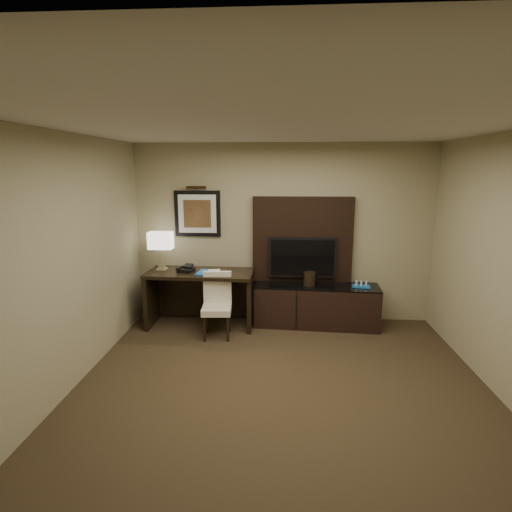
# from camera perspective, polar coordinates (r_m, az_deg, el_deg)

# --- Properties ---
(floor) EXTENTS (4.50, 5.00, 0.01)m
(floor) POSITION_cam_1_polar(r_m,az_deg,el_deg) (4.24, 3.65, -21.04)
(floor) COLOR #312416
(floor) RESTS_ON ground
(ceiling) EXTENTS (4.50, 5.00, 0.01)m
(ceiling) POSITION_cam_1_polar(r_m,az_deg,el_deg) (3.55, 4.28, 18.40)
(ceiling) COLOR silver
(ceiling) RESTS_ON wall_back
(wall_back) EXTENTS (4.50, 0.01, 2.70)m
(wall_back) POSITION_cam_1_polar(r_m,az_deg,el_deg) (6.11, 3.82, 3.20)
(wall_back) COLOR #988F67
(wall_back) RESTS_ON floor
(wall_front) EXTENTS (4.50, 0.01, 2.70)m
(wall_front) POSITION_cam_1_polar(r_m,az_deg,el_deg) (1.42, 4.54, -31.09)
(wall_front) COLOR #988F67
(wall_front) RESTS_ON floor
(wall_left) EXTENTS (0.01, 5.00, 2.70)m
(wall_left) POSITION_cam_1_polar(r_m,az_deg,el_deg) (4.28, -27.76, -2.23)
(wall_left) COLOR #988F67
(wall_left) RESTS_ON floor
(desk) EXTENTS (1.58, 0.72, 0.84)m
(desk) POSITION_cam_1_polar(r_m,az_deg,el_deg) (6.06, -7.91, -6.05)
(desk) COLOR black
(desk) RESTS_ON floor
(credenza) EXTENTS (1.86, 0.62, 0.63)m
(credenza) POSITION_cam_1_polar(r_m,az_deg,el_deg) (6.10, 8.58, -6.98)
(credenza) COLOR black
(credenza) RESTS_ON floor
(tv_wall_panel) EXTENTS (1.50, 0.12, 1.30)m
(tv_wall_panel) POSITION_cam_1_polar(r_m,az_deg,el_deg) (6.08, 6.64, 2.32)
(tv_wall_panel) COLOR black
(tv_wall_panel) RESTS_ON wall_back
(tv) EXTENTS (1.00, 0.08, 0.60)m
(tv) POSITION_cam_1_polar(r_m,az_deg,el_deg) (6.03, 6.63, -0.19)
(tv) COLOR black
(tv) RESTS_ON tv_wall_panel
(artwork) EXTENTS (0.70, 0.04, 0.70)m
(artwork) POSITION_cam_1_polar(r_m,az_deg,el_deg) (6.18, -8.35, 6.01)
(artwork) COLOR black
(artwork) RESTS_ON wall_back
(picture_light) EXTENTS (0.04, 0.04, 0.30)m
(picture_light) POSITION_cam_1_polar(r_m,az_deg,el_deg) (6.11, -8.54, 9.69)
(picture_light) COLOR #432C15
(picture_light) RESTS_ON wall_back
(desk_chair) EXTENTS (0.43, 0.49, 0.83)m
(desk_chair) POSITION_cam_1_polar(r_m,az_deg,el_deg) (5.63, -5.63, -7.51)
(desk_chair) COLOR beige
(desk_chair) RESTS_ON floor
(table_lamp) EXTENTS (0.36, 0.27, 0.53)m
(table_lamp) POSITION_cam_1_polar(r_m,az_deg,el_deg) (6.12, -13.39, 0.50)
(table_lamp) COLOR #978C5E
(table_lamp) RESTS_ON desk
(desk_phone) EXTENTS (0.26, 0.24, 0.11)m
(desk_phone) POSITION_cam_1_polar(r_m,az_deg,el_deg) (5.96, -9.96, -1.71)
(desk_phone) COLOR black
(desk_phone) RESTS_ON desk
(blue_folder) EXTENTS (0.28, 0.35, 0.02)m
(blue_folder) POSITION_cam_1_polar(r_m,az_deg,el_deg) (5.84, -7.10, -2.36)
(blue_folder) COLOR #1A57AA
(blue_folder) RESTS_ON desk
(book) EXTENTS (0.18, 0.05, 0.24)m
(book) POSITION_cam_1_polar(r_m,az_deg,el_deg) (5.84, -6.89, -1.25)
(book) COLOR #BFB896
(book) RESTS_ON desk
(ice_bucket) EXTENTS (0.22, 0.22, 0.20)m
(ice_bucket) POSITION_cam_1_polar(r_m,az_deg,el_deg) (5.97, 7.63, -3.20)
(ice_bucket) COLOR black
(ice_bucket) RESTS_ON credenza
(minibar_tray) EXTENTS (0.27, 0.19, 0.09)m
(minibar_tray) POSITION_cam_1_polar(r_m,az_deg,el_deg) (6.03, 14.81, -3.89)
(minibar_tray) COLOR #195FA7
(minibar_tray) RESTS_ON credenza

